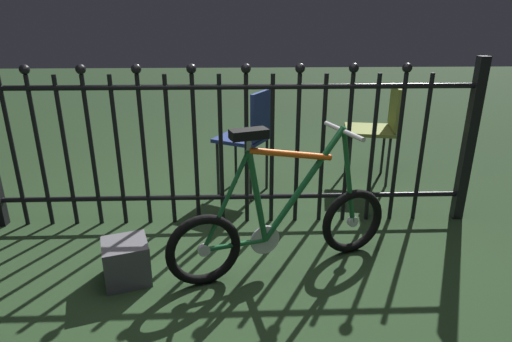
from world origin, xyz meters
name	(u,v)px	position (x,y,z in m)	size (l,w,h in m)	color
ground_plane	(232,266)	(0.00, 0.00, 0.00)	(20.00, 20.00, 0.00)	#1D311A
iron_fence	(219,143)	(-0.09, 0.61, 0.60)	(3.43, 0.07, 1.18)	black
bicycle	(283,223)	(0.30, -0.01, 0.29)	(1.34, 0.57, 0.88)	black
chair_navy	(251,132)	(0.14, 1.13, 0.54)	(0.52, 0.52, 0.88)	black
chair_olive	(379,123)	(1.29, 1.41, 0.53)	(0.48, 0.48, 0.86)	black
display_crate	(126,261)	(-0.60, -0.12, 0.12)	(0.25, 0.25, 0.24)	#4C4C51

